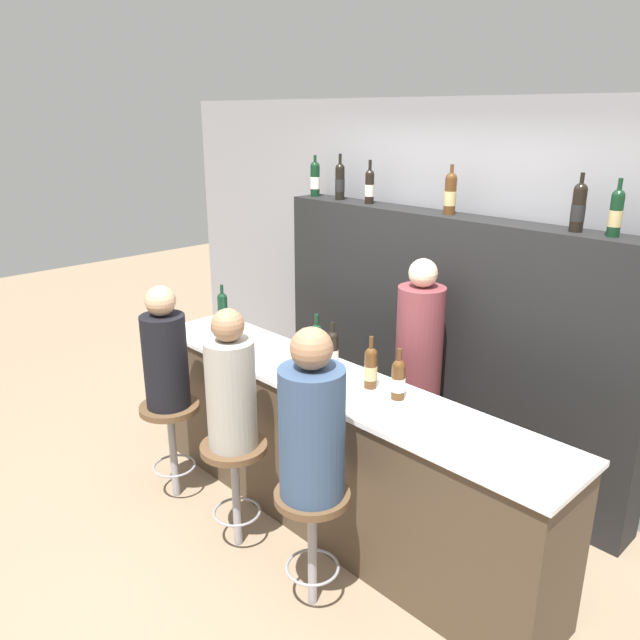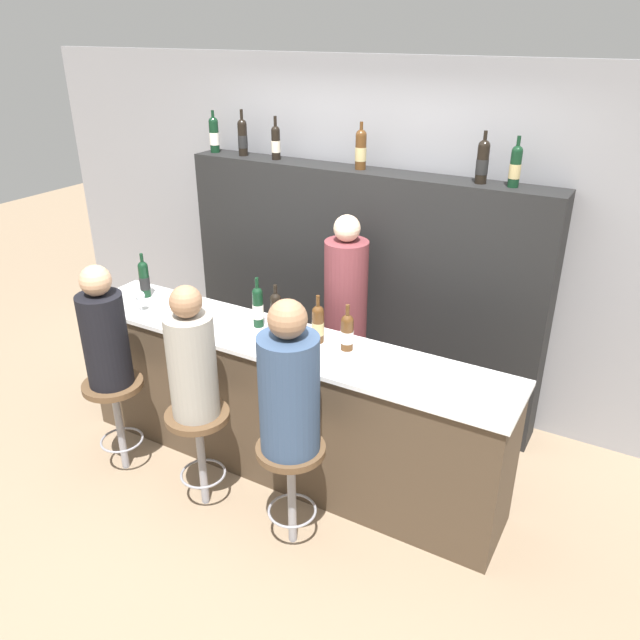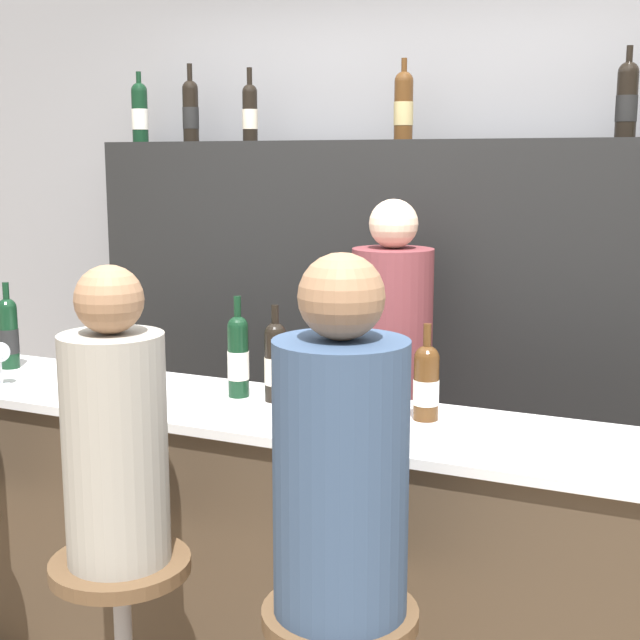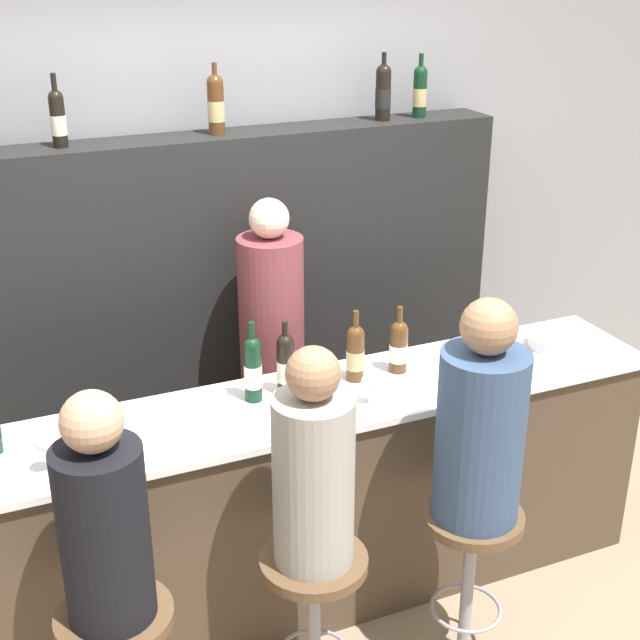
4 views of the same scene
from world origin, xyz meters
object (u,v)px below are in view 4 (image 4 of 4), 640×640
object	(u,v)px
wine_bottle_backbar_2	(58,118)
wine_bottle_backbar_5	(420,91)
wine_bottle_backbar_4	(383,92)
guest_seated_middle	(313,470)
wine_bottle_counter_4	(399,346)
bar_stool_middle	(314,590)
wine_bottle_counter_1	(253,368)
bar_stool_right	(471,544)
bartender	(273,373)
wine_glass_1	(370,383)
wine_glass_0	(45,444)
metal_bowl	(553,341)
wine_bottle_counter_2	(286,364)
guest_seated_left	(103,521)
wine_bottle_counter_3	(355,352)
guest_seated_right	(481,425)
wine_bottle_backbar_3	(216,104)

from	to	relation	value
wine_bottle_backbar_2	wine_bottle_backbar_5	world-z (taller)	wine_bottle_backbar_2
wine_bottle_backbar_4	guest_seated_middle	size ratio (longest dim) A/B	0.41
wine_bottle_counter_4	bar_stool_middle	bearing A→B (deg)	-135.83
wine_bottle_counter_1	bar_stool_right	xyz separation A→B (m)	(0.65, -0.65, -0.59)
bartender	wine_glass_1	bearing A→B (deg)	-83.42
wine_glass_0	bartender	size ratio (longest dim) A/B	0.09
bar_stool_right	bartender	size ratio (longest dim) A/B	0.42
metal_bowl	guest_seated_middle	bearing A→B (deg)	-157.73
wine_glass_1	wine_bottle_counter_2	bearing A→B (deg)	141.58
wine_bottle_backbar_2	bartender	size ratio (longest dim) A/B	0.20
guest_seated_left	guest_seated_middle	bearing A→B (deg)	-0.00
wine_glass_0	wine_bottle_backbar_2	bearing A→B (deg)	75.43
wine_bottle_counter_4	wine_glass_1	bearing A→B (deg)	-138.35
bartender	wine_bottle_counter_1	bearing A→B (deg)	-116.28
wine_bottle_counter_4	wine_bottle_backbar_2	size ratio (longest dim) A/B	0.93
wine_bottle_backbar_2	metal_bowl	size ratio (longest dim) A/B	1.42
wine_bottle_counter_3	wine_glass_0	world-z (taller)	wine_bottle_counter_3
wine_bottle_backbar_2	wine_bottle_backbar_4	distance (m)	1.59
wine_bottle_counter_3	guest_seated_middle	xyz separation A→B (m)	(-0.46, -0.65, -0.07)
wine_glass_1	guest_seated_middle	xyz separation A→B (m)	(-0.42, -0.43, -0.04)
guest_seated_left	bar_stool_middle	bearing A→B (deg)	-0.00
wine_bottle_backbar_5	bar_stool_middle	xyz separation A→B (m)	(-1.30, -1.67, -1.44)
wine_bottle_counter_4	bar_stool_middle	distance (m)	1.09
wine_bottle_counter_1	guest_seated_left	size ratio (longest dim) A/B	0.42
wine_glass_0	wine_bottle_backbar_4	bearing A→B (deg)	33.06
metal_bowl	wine_bottle_backbar_4	bearing A→B (deg)	107.21
bar_stool_middle	wine_bottle_counter_1	bearing A→B (deg)	88.76
wine_glass_1	guest_seated_left	xyz separation A→B (m)	(-1.13, -0.43, -0.04)
wine_bottle_counter_3	wine_bottle_backbar_5	xyz separation A→B (m)	(0.84, 1.03, 0.87)
wine_bottle_counter_4	guest_seated_right	xyz separation A→B (m)	(-0.00, -0.65, -0.04)
wine_bottle_counter_4	wine_bottle_backbar_5	distance (m)	1.49
wine_bottle_backbar_4	wine_bottle_counter_2	bearing A→B (deg)	-132.39
wine_bottle_counter_2	guest_seated_middle	xyz separation A→B (m)	(-0.15, -0.65, -0.08)
wine_bottle_counter_3	bar_stool_right	bearing A→B (deg)	-72.94
wine_bottle_counter_2	wine_glass_0	xyz separation A→B (m)	(-0.97, -0.22, -0.02)
guest_seated_left	guest_seated_right	xyz separation A→B (m)	(1.37, 0.00, 0.03)
bar_stool_middle	bartender	size ratio (longest dim) A/B	0.42
guest_seated_right	wine_bottle_counter_4	bearing A→B (deg)	89.61
wine_bottle_backbar_2	wine_bottle_counter_3	bearing A→B (deg)	-46.96
wine_bottle_backbar_3	guest_seated_left	distance (m)	2.14
wine_bottle_backbar_3	wine_bottle_counter_2	bearing A→B (deg)	-93.78
bar_stool_right	metal_bowl	bearing A→B (deg)	37.38
wine_bottle_counter_2	bartender	distance (m)	0.75
bar_stool_right	wine_bottle_counter_2	bearing A→B (deg)	128.18
wine_bottle_backbar_2	bar_stool_middle	world-z (taller)	wine_bottle_backbar_2
metal_bowl	guest_seated_middle	distance (m)	1.54
wine_bottle_backbar_3	guest_seated_right	distance (m)	1.96
wine_bottle_counter_1	wine_bottle_backbar_2	world-z (taller)	wine_bottle_backbar_2
wine_bottle_counter_2	wine_bottle_backbar_5	xyz separation A→B (m)	(1.15, 1.03, 0.86)
wine_bottle_counter_1	bar_stool_middle	distance (m)	0.88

